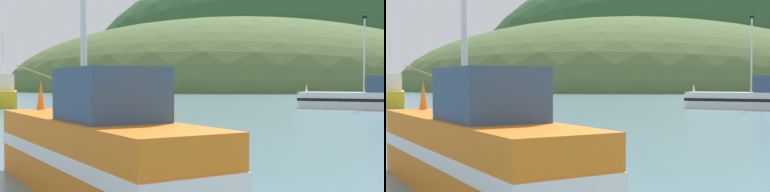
{
  "view_description": "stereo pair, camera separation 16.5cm",
  "coord_description": "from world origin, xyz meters",
  "views": [
    {
      "loc": [
        -4.52,
        -1.73,
        2.11
      ],
      "look_at": [
        -4.03,
        26.11,
        1.4
      ],
      "focal_mm": 47.62,
      "sensor_mm": 36.0,
      "label": 1
    },
    {
      "loc": [
        -4.36,
        -1.73,
        2.11
      ],
      "look_at": [
        -4.03,
        26.11,
        1.4
      ],
      "focal_mm": 47.62,
      "sensor_mm": 36.0,
      "label": 2
    }
  ],
  "objects": [
    {
      "name": "fishing_boat_orange",
      "position": [
        -6.2,
        7.68,
        0.88
      ],
      "size": [
        5.25,
        7.37,
        5.63
      ],
      "rotation": [
        0.0,
        0.0,
        2.1
      ],
      "color": "orange",
      "rests_on": "ground"
    },
    {
      "name": "hill_far_center",
      "position": [
        44.2,
        187.01,
        0.0
      ],
      "size": [
        171.13,
        136.9,
        96.18
      ],
      "primitive_type": "ellipsoid",
      "color": "#2D562D",
      "rests_on": "ground"
    },
    {
      "name": "fishing_boat_yellow",
      "position": [
        -20.72,
        44.24,
        0.95
      ],
      "size": [
        12.47,
        9.39,
        6.67
      ],
      "rotation": [
        0.0,
        0.0,
        1.89
      ],
      "color": "gold",
      "rests_on": "ground"
    },
    {
      "name": "fishing_boat_white",
      "position": [
        10.29,
        39.07,
        0.84
      ],
      "size": [
        10.39,
        7.24,
        7.53
      ],
      "rotation": [
        0.0,
        0.0,
        2.64
      ],
      "color": "white",
      "rests_on": "ground"
    },
    {
      "name": "hill_mid_right",
      "position": [
        13.3,
        149.06,
        0.0
      ],
      "size": [
        135.76,
        108.61,
        41.63
      ],
      "primitive_type": "ellipsoid",
      "color": "#516B38",
      "rests_on": "ground"
    }
  ]
}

